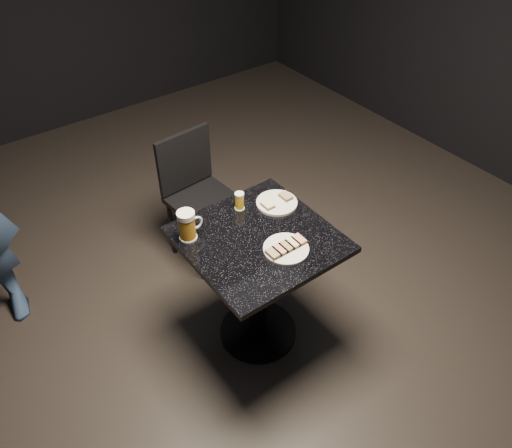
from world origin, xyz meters
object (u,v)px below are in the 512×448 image
object	(u,v)px
plate_small	(277,203)
beer_mug	(187,225)
chair	(197,191)
beer_tumbler	(240,201)
plate_large	(286,249)
table	(258,272)

from	to	relation	value
plate_small	beer_mug	distance (m)	0.51
beer_mug	chair	xyz separation A→B (m)	(0.39, 0.60, -0.33)
plate_small	beer_mug	bearing A→B (deg)	174.76
plate_small	beer_tumbler	bearing A→B (deg)	154.69
plate_large	plate_small	world-z (taller)	same
plate_large	chair	size ratio (longest dim) A/B	0.25
beer_tumbler	plate_small	bearing A→B (deg)	-25.31
plate_small	beer_mug	xyz separation A→B (m)	(-0.51, 0.05, 0.07)
table	chair	distance (m)	0.80
table	beer_tumbler	bearing A→B (deg)	77.15
plate_large	plate_small	distance (m)	0.35
plate_small	chair	world-z (taller)	chair
table	beer_tumbler	world-z (taller)	beer_tumbler
plate_large	plate_small	size ratio (longest dim) A/B	1.01
plate_small	table	size ratio (longest dim) A/B	0.29
plate_large	chair	distance (m)	0.98
table	beer_mug	bearing A→B (deg)	144.28
plate_small	chair	bearing A→B (deg)	100.31
plate_large	plate_small	xyz separation A→B (m)	(0.18, 0.30, 0.00)
plate_large	chair	bearing A→B (deg)	86.09
beer_tumbler	beer_mug	bearing A→B (deg)	-173.41
plate_large	beer_tumbler	size ratio (longest dim) A/B	2.21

